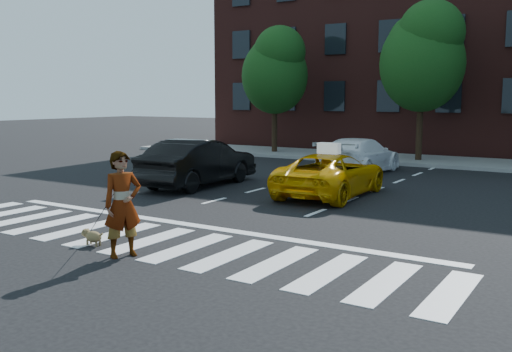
# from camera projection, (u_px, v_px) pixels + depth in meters

# --- Properties ---
(ground) EXTENTS (120.00, 120.00, 0.00)m
(ground) POSITION_uv_depth(u_px,v_px,m) (149.00, 241.00, 11.65)
(ground) COLOR black
(ground) RESTS_ON ground
(crosswalk) EXTENTS (13.00, 2.40, 0.01)m
(crosswalk) POSITION_uv_depth(u_px,v_px,m) (149.00, 241.00, 11.64)
(crosswalk) COLOR silver
(crosswalk) RESTS_ON ground
(stop_line) EXTENTS (12.00, 0.30, 0.01)m
(stop_line) POSITION_uv_depth(u_px,v_px,m) (198.00, 226.00, 12.99)
(stop_line) COLOR silver
(stop_line) RESTS_ON ground
(sidewalk_far) EXTENTS (30.00, 4.00, 0.15)m
(sidewalk_far) POSITION_uv_depth(u_px,v_px,m) (411.00, 160.00, 26.31)
(sidewalk_far) COLOR slate
(sidewalk_far) RESTS_ON ground
(building) EXTENTS (26.00, 10.00, 12.00)m
(building) POSITION_uv_depth(u_px,v_px,m) (455.00, 42.00, 31.79)
(building) COLOR #491E1A
(building) RESTS_ON ground
(tree_left) EXTENTS (3.39, 3.38, 6.50)m
(tree_left) POSITION_uv_depth(u_px,v_px,m) (275.00, 68.00, 28.97)
(tree_left) COLOR black
(tree_left) RESTS_ON ground
(tree_mid) EXTENTS (3.69, 3.69, 7.10)m
(tree_mid) POSITION_uv_depth(u_px,v_px,m) (423.00, 53.00, 24.95)
(tree_mid) COLOR black
(tree_mid) RESTS_ON ground
(taxi) EXTENTS (2.27, 4.66, 1.28)m
(taxi) POSITION_uv_depth(u_px,v_px,m) (331.00, 174.00, 16.99)
(taxi) COLOR #D69604
(taxi) RESTS_ON ground
(black_sedan) EXTENTS (1.83, 4.79, 1.56)m
(black_sedan) POSITION_uv_depth(u_px,v_px,m) (199.00, 163.00, 18.85)
(black_sedan) COLOR black
(black_sedan) RESTS_ON ground
(white_suv) EXTENTS (1.97, 4.79, 1.39)m
(white_suv) POSITION_uv_depth(u_px,v_px,m) (359.00, 156.00, 21.97)
(white_suv) COLOR white
(white_suv) RESTS_ON ground
(woman) EXTENTS (0.72, 0.84, 1.95)m
(woman) POSITION_uv_depth(u_px,v_px,m) (123.00, 204.00, 10.38)
(woman) COLOR #999999
(woman) RESTS_ON ground
(dog) EXTENTS (0.57, 0.24, 0.32)m
(dog) POSITION_uv_depth(u_px,v_px,m) (92.00, 236.00, 11.28)
(dog) COLOR #866044
(dog) RESTS_ON ground
(taxi_sign) EXTENTS (0.66, 0.30, 0.32)m
(taxi_sign) POSITION_uv_depth(u_px,v_px,m) (329.00, 148.00, 16.71)
(taxi_sign) COLOR white
(taxi_sign) RESTS_ON taxi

